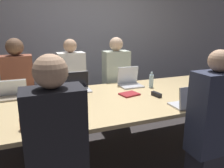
{
  "coord_description": "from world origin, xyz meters",
  "views": [
    {
      "loc": [
        -1.12,
        -2.27,
        1.6
      ],
      "look_at": [
        -0.2,
        0.1,
        0.92
      ],
      "focal_mm": 35.0,
      "sensor_mm": 36.0,
      "label": 1
    }
  ],
  "objects": [
    {
      "name": "laptop_near_midright",
      "position": [
        0.41,
        -0.55,
        0.84
      ],
      "size": [
        0.31,
        0.23,
        0.24
      ],
      "rotation": [
        0.0,
        0.0,
        3.14
      ],
      "color": "silver",
      "rests_on": "conference_table"
    },
    {
      "name": "bottle_far_midleft",
      "position": [
        -0.84,
        0.36,
        0.87
      ],
      "size": [
        0.06,
        0.06,
        0.25
      ],
      "color": "black",
      "rests_on": "conference_table"
    },
    {
      "name": "person_near_midright",
      "position": [
        0.39,
        -0.9,
        0.68
      ],
      "size": [
        0.4,
        0.24,
        1.41
      ],
      "rotation": [
        0.0,
        0.0,
        3.14
      ],
      "color": "#2D2D38",
      "rests_on": "ground_plane"
    },
    {
      "name": "notebook",
      "position": [
        0.02,
        0.05,
        0.78
      ],
      "size": [
        0.25,
        0.22,
        0.02
      ],
      "rotation": [
        0.0,
        0.0,
        0.21
      ],
      "color": "maroon",
      "rests_on": "conference_table"
    },
    {
      "name": "stapler",
      "position": [
        0.3,
        -0.12,
        0.79
      ],
      "size": [
        0.07,
        0.15,
        0.05
      ],
      "rotation": [
        0.0,
        0.0,
        0.15
      ],
      "color": "black",
      "rests_on": "conference_table"
    },
    {
      "name": "laptop_near_left",
      "position": [
        -0.93,
        -0.49,
        0.84
      ],
      "size": [
        0.36,
        0.27,
        0.27
      ],
      "rotation": [
        0.0,
        0.0,
        3.14
      ],
      "color": "silver",
      "rests_on": "conference_table"
    },
    {
      "name": "bottle_far_center",
      "position": [
        0.45,
        0.26,
        0.86
      ],
      "size": [
        0.06,
        0.06,
        0.22
      ],
      "color": "#ADD1E0",
      "rests_on": "conference_table"
    },
    {
      "name": "person_far_midleft",
      "position": [
        -0.52,
        0.95,
        0.68
      ],
      "size": [
        0.4,
        0.24,
        1.41
      ],
      "color": "#2D2D38",
      "rests_on": "ground_plane"
    },
    {
      "name": "person_far_center",
      "position": [
        0.18,
        0.89,
        0.69
      ],
      "size": [
        0.4,
        0.24,
        1.43
      ],
      "color": "#2D2D38",
      "rests_on": "ground_plane"
    },
    {
      "name": "person_near_left",
      "position": [
        -1.0,
        -0.9,
        0.7
      ],
      "size": [
        0.4,
        0.24,
        1.44
      ],
      "rotation": [
        0.0,
        0.0,
        3.14
      ],
      "color": "#2D2D38",
      "rests_on": "ground_plane"
    },
    {
      "name": "person_far_left",
      "position": [
        -1.26,
        0.89,
        0.71
      ],
      "size": [
        0.4,
        0.24,
        1.44
      ],
      "color": "#2D2D38",
      "rests_on": "ground_plane"
    },
    {
      "name": "ground_plane",
      "position": [
        0.0,
        0.0,
        0.0
      ],
      "size": [
        24.0,
        24.0,
        0.0
      ],
      "primitive_type": "plane",
      "color": "#383333"
    },
    {
      "name": "curtain_wall",
      "position": [
        0.0,
        1.9,
        1.4
      ],
      "size": [
        12.0,
        0.06,
        2.8
      ],
      "color": "#9999A3",
      "rests_on": "ground_plane"
    },
    {
      "name": "conference_table",
      "position": [
        0.0,
        0.0,
        0.72
      ],
      "size": [
        4.18,
        1.34,
        0.77
      ],
      "color": "#D6B77F",
      "rests_on": "ground_plane"
    },
    {
      "name": "laptop_far_left",
      "position": [
        -1.33,
        0.45,
        0.83
      ],
      "size": [
        0.34,
        0.22,
        0.22
      ],
      "color": "gray",
      "rests_on": "conference_table"
    },
    {
      "name": "laptop_far_midleft",
      "position": [
        -0.56,
        0.47,
        0.84
      ],
      "size": [
        0.36,
        0.24,
        0.25
      ],
      "color": "silver",
      "rests_on": "conference_table"
    },
    {
      "name": "laptop_far_center",
      "position": [
        0.21,
        0.45,
        0.84
      ],
      "size": [
        0.31,
        0.26,
        0.27
      ],
      "color": "#B7B7BC",
      "rests_on": "conference_table"
    },
    {
      "name": "cup_near_left",
      "position": [
        -1.2,
        -0.47,
        0.82
      ],
      "size": [
        0.08,
        0.08,
        0.1
      ],
      "color": "brown",
      "rests_on": "conference_table"
    },
    {
      "name": "cup_near_midright",
      "position": [
        0.66,
        -0.54,
        0.8
      ],
      "size": [
        0.08,
        0.08,
        0.08
      ],
      "color": "brown",
      "rests_on": "conference_table"
    }
  ]
}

